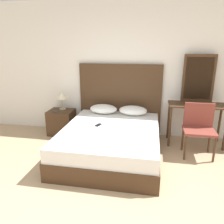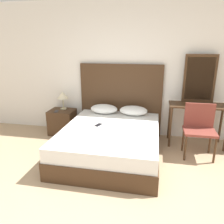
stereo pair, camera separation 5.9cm
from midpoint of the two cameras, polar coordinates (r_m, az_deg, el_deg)
The scene contains 12 objects.
wall_back at distance 4.53m, azimuth 3.71°, elevation 10.81°, with size 10.00×0.06×2.70m.
bed at distance 3.80m, azimuth 0.15°, elevation -7.73°, with size 1.62×1.97×0.51m.
headboard at distance 4.58m, azimuth 2.62°, elevation 3.15°, with size 1.70×0.05×1.48m.
pillow_left at distance 4.44m, azimuth -1.72°, elevation 0.81°, with size 0.55×0.33×0.19m.
pillow_right at distance 4.35m, azimuth 6.01°, elevation 0.37°, with size 0.55×0.33×0.19m.
phone_on_bed at distance 3.82m, azimuth -3.16°, elevation -3.38°, with size 0.11×0.16×0.01m.
nightstand at distance 4.82m, azimuth -12.47°, elevation -2.51°, with size 0.52×0.44×0.52m.
table_lamp at distance 4.74m, azimuth -12.41°, elevation 4.19°, with size 0.24×0.24×0.38m.
phone_on_nightstand at distance 4.67m, azimuth -13.99°, elevation 0.19°, with size 0.10×0.16×0.01m.
vanity_desk at distance 4.36m, azimuth 21.84°, elevation -0.03°, with size 1.05×0.47×0.80m.
vanity_mirror at distance 4.44m, azimuth 22.24°, elevation 8.05°, with size 0.58×0.03×0.89m.
chair at distance 4.00m, azimuth 22.25°, elevation -3.42°, with size 0.52×0.41×0.90m.
Camera 2 is at (0.63, -1.75, 1.85)m, focal length 35.00 mm.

